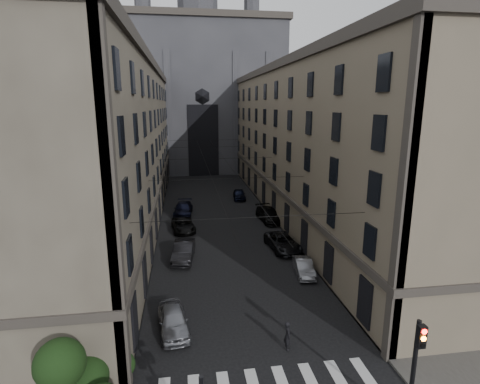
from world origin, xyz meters
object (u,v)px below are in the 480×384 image
traffic_light_right (416,362)px  car_left_midnear (184,251)px  car_right_far (239,194)px  gothic_tower (200,87)px  car_right_midnear (283,242)px  pedestrian (288,335)px  car_left_near (173,320)px  car_left_midfar (183,225)px  car_right_near (304,267)px  car_left_far (183,209)px  car_right_midfar (269,215)px

traffic_light_right → car_left_midnear: bearing=116.1°
car_right_far → gothic_tower: bearing=102.5°
car_right_midnear → pedestrian: bearing=-109.1°
car_left_near → car_right_midnear: bearing=42.3°
car_left_near → car_right_far: (9.07, 32.90, -0.01)m
car_left_midfar → pedestrian: 22.87m
gothic_tower → car_right_near: (5.78, -57.60, -17.15)m
traffic_light_right → pedestrian: bearing=122.3°
car_left_far → car_right_midfar: (10.40, -4.19, 0.01)m
car_left_near → car_right_midnear: 15.98m
car_left_midfar → car_right_far: car_right_far is taller
gothic_tower → car_right_midfar: (6.20, -42.62, -17.00)m
gothic_tower → car_right_near: size_ratio=14.82×
car_right_near → traffic_light_right: bearing=-83.8°
car_left_far → pedestrian: pedestrian is taller
car_left_midnear → car_right_midnear: (9.65, 1.04, -0.07)m
car_left_far → car_right_midnear: 16.61m
gothic_tower → pedestrian: (1.76, -66.96, -16.93)m
car_right_near → gothic_tower: bearing=102.6°
traffic_light_right → car_left_far: (-9.80, 34.60, -2.50)m
gothic_tower → traffic_light_right: (5.60, -73.04, -14.51)m
traffic_light_right → car_right_midfar: traffic_light_right is taller
car_right_far → pedestrian: bearing=-89.0°
traffic_light_right → car_left_far: bearing=105.8°
car_right_midfar → car_left_near: bearing=-123.2°
car_left_near → car_left_far: bearing=81.0°
car_left_midnear → car_right_midnear: size_ratio=0.92×
car_right_midnear → gothic_tower: bearing=90.7°
car_right_midfar → gothic_tower: bearing=92.2°
car_left_midnear → car_right_midnear: bearing=12.7°
gothic_tower → car_right_midfar: gothic_tower is taller
traffic_light_right → car_right_far: traffic_light_right is taller
gothic_tower → car_left_midnear: gothic_tower is taller
car_left_midnear → car_right_midfar: size_ratio=0.91×
car_left_near → car_right_midfar: bearing=55.3°
traffic_light_right → car_right_near: (0.18, 15.44, -2.64)m
car_left_midnear → pedestrian: 15.18m
gothic_tower → car_left_midfar: (-4.20, -44.88, -17.09)m
car_left_midfar → car_right_near: size_ratio=1.30×
car_left_far → pedestrian: size_ratio=3.14×
car_left_midfar → car_right_far: size_ratio=1.16×
car_right_midnear → car_left_far: bearing=120.2°
pedestrian → car_left_midnear: bearing=29.4°
car_left_midnear → car_right_midfar: (10.40, 10.37, -0.02)m
traffic_light_right → car_left_far: size_ratio=0.95×
car_right_midnear → car_right_far: car_right_midnear is taller
car_right_near → car_right_midfar: car_right_midfar is taller
car_left_midnear → car_left_far: (0.00, 14.56, -0.03)m
gothic_tower → car_right_midfar: 46.30m
car_right_near → car_right_midfar: bearing=95.2°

